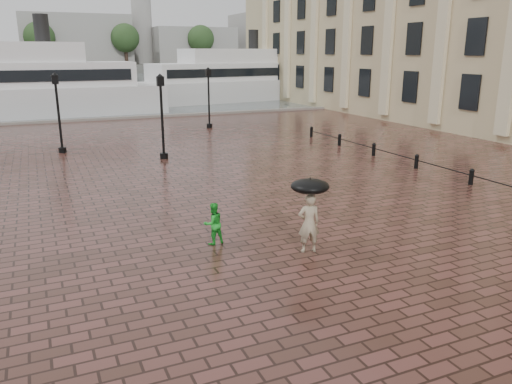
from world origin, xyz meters
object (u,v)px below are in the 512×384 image
Objects in this scene: ferry_near at (9,87)px; street_lamps at (66,113)px; adult_pedestrian at (309,223)px; ferry_far at (233,80)px; child_pedestrian at (213,224)px.

street_lamps is at bearing -81.25° from ferry_near.
adult_pedestrian is 0.06× the size of ferry_near.
street_lamps is 33.42m from ferry_far.
street_lamps is at bearing -89.43° from child_pedestrian.
street_lamps is 12.25× the size of adult_pedestrian.
ferry_near is at bearing -173.73° from ferry_far.
ferry_near reaches higher than ferry_far.
child_pedestrian is at bearing -80.00° from street_lamps.
street_lamps is 0.84× the size of ferry_far.
ferry_near is at bearing 100.05° from street_lamps.
ferry_near is (-8.77, 38.19, 1.79)m from adult_pedestrian.
street_lamps is 17.02m from child_pedestrian.
child_pedestrian is 0.05× the size of ferry_far.
street_lamps is 0.79× the size of ferry_near.
child_pedestrian is (-2.32, 1.71, -0.23)m from adult_pedestrian.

